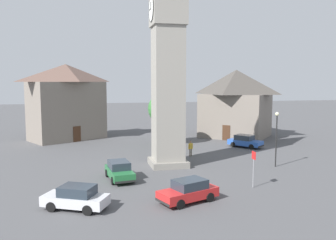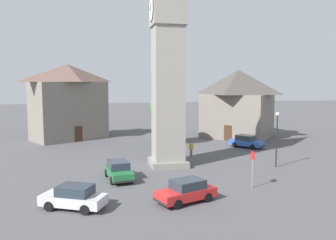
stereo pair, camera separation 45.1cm
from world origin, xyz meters
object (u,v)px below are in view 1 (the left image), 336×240
Objects in this scene: car_white_side at (119,171)px; road_sign at (254,163)px; clock_tower at (168,20)px; building_terrace_right at (67,101)px; car_blue_kerb at (245,141)px; car_red_corner at (76,197)px; lamp_post at (277,131)px; pedestrian at (191,147)px; car_silver_kerb at (188,191)px; building_shop_left at (236,103)px; tree at (164,109)px.

car_white_side is 1.54× the size of road_sign.
clock_tower is 8.34× the size of road_sign.
building_terrace_right is at bearing 29.90° from road_sign.
car_blue_kerb and car_red_corner have the same top height.
car_red_corner is 19.80m from lamp_post.
car_blue_kerb is at bearing -48.71° from car_red_corner.
pedestrian is (13.68, -11.58, 0.25)m from car_red_corner.
building_terrace_right is (14.47, 13.67, 4.30)m from pedestrian.
car_silver_kerb is (-10.33, 0.90, -12.93)m from clock_tower.
car_silver_kerb is 0.85× the size of lamp_post.
lamp_post is at bearing 168.49° from building_shop_left.
pedestrian reaches higher than car_white_side.
car_white_side is (6.19, -3.27, 0.00)m from car_red_corner.
clock_tower reaches higher than pedestrian.
clock_tower is 18.62m from car_blue_kerb.
clock_tower is at bearing 138.54° from building_shop_left.
building_terrace_right reaches higher than pedestrian.
clock_tower is at bearing -39.39° from car_red_corner.
lamp_post is at bearing -133.66° from pedestrian.
car_silver_kerb and car_red_corner have the same top height.
lamp_post is at bearing -54.66° from car_silver_kerb.
car_silver_kerb is 0.36× the size of building_shop_left.
road_sign is at bearing -70.41° from car_silver_kerb.
lamp_post reaches higher than car_silver_kerb.
tree is (10.99, -1.91, -9.08)m from clock_tower.
clock_tower is at bearing -150.24° from building_terrace_right.
car_silver_kerb is at bearing 125.34° from lamp_post.
lamp_post reaches higher than pedestrian.
car_white_side is 16.83m from tree.
building_terrace_right is at bearing 83.53° from building_shop_left.
car_red_corner is (0.27, 7.35, 0.00)m from car_silver_kerb.
car_blue_kerb is 0.82× the size of lamp_post.
clock_tower reaches higher than car_blue_kerb.
road_sign reaches higher than car_silver_kerb.
tree reaches higher than lamp_post.
pedestrian is at bearing -16.86° from car_silver_kerb.
clock_tower reaches higher than road_sign.
lamp_post is at bearing -42.09° from road_sign.
lamp_post is (-20.75, -20.26, -1.84)m from building_terrace_right.
tree is at bearing 110.60° from building_shop_left.
lamp_post is (7.40, -18.17, 2.71)m from car_red_corner.
clock_tower reaches higher than lamp_post.
car_red_corner is 33.79m from building_shop_left.
car_red_corner is 1.03× the size of car_white_side.
building_terrace_right is (7.10, 12.26, 0.70)m from tree.
car_silver_kerb is at bearing 172.48° from tree.
pedestrian is 12.04m from road_sign.
building_shop_left is (4.39, -11.67, 0.37)m from tree.
car_blue_kerb is 21.33m from car_silver_kerb.
car_blue_kerb is 0.37× the size of building_terrace_right.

